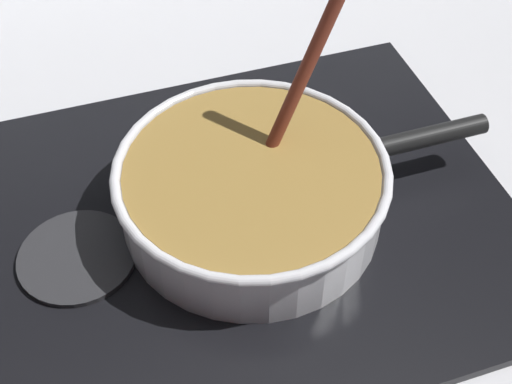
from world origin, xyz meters
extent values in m
cube|color=#B7B7BC|center=(0.00, 0.00, -0.02)|extent=(2.40, 1.60, 0.04)
cube|color=black|center=(0.00, 0.16, 0.01)|extent=(0.56, 0.48, 0.01)
torus|color=#592D0C|center=(0.00, 0.16, 0.02)|extent=(0.20, 0.20, 0.01)
cylinder|color=#262628|center=(-0.19, 0.16, 0.01)|extent=(0.12, 0.12, 0.01)
cylinder|color=silver|center=(0.00, 0.16, 0.05)|extent=(0.27, 0.27, 0.07)
cylinder|color=olive|center=(0.00, 0.16, 0.05)|extent=(0.26, 0.26, 0.06)
torus|color=silver|center=(0.00, 0.16, 0.08)|extent=(0.28, 0.28, 0.01)
cylinder|color=black|center=(0.20, 0.16, 0.07)|extent=(0.13, 0.02, 0.02)
cylinder|color=#E5CC7A|center=(0.02, 0.15, 0.07)|extent=(0.04, 0.04, 0.01)
cylinder|color=#E5CC7A|center=(0.05, 0.09, 0.07)|extent=(0.03, 0.03, 0.01)
cylinder|color=#E5CC7A|center=(0.02, 0.23, 0.07)|extent=(0.03, 0.03, 0.01)
cylinder|color=#E5CC7A|center=(-0.02, 0.15, 0.07)|extent=(0.04, 0.04, 0.01)
cylinder|color=maroon|center=(0.08, 0.19, 0.18)|extent=(0.12, 0.04, 0.24)
cube|color=brown|center=(0.03, 0.18, 0.07)|extent=(0.05, 0.04, 0.01)
camera|label=1|loc=(-0.15, -0.31, 0.58)|focal=48.77mm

